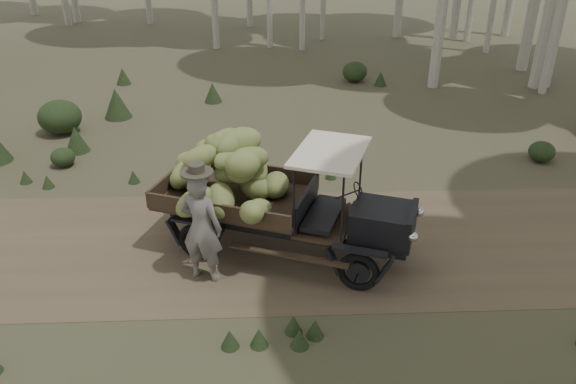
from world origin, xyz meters
The scene contains 5 objects.
ground centered at (0.00, 0.00, 0.00)m, with size 120.00×120.00×0.00m, color #473D2B.
dirt_track centered at (0.00, 0.00, 0.00)m, with size 70.00×4.00×0.01m, color brown.
banana_truck centered at (0.93, -0.01, 1.34)m, with size 4.72×2.97×2.31m.
farmer centered at (0.12, -0.92, 0.99)m, with size 0.82×0.68×2.10m.
undergrowth centered at (1.33, -1.41, 0.53)m, with size 24.47×23.51×1.37m.
Camera 1 is at (1.19, -8.68, 5.68)m, focal length 35.00 mm.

